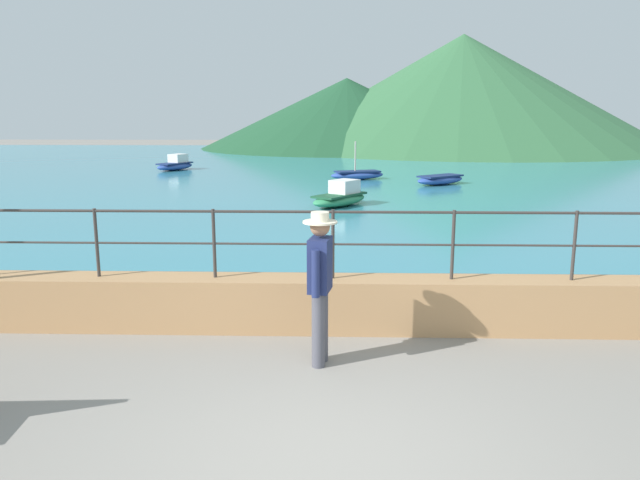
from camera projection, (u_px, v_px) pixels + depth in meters
ground_plane at (329, 466)px, 4.97m from camera, size 120.00×120.00×0.00m
promenade_wall at (333, 304)px, 8.03m from camera, size 20.00×0.56×0.70m
railing at (333, 232)px, 7.83m from camera, size 18.44×0.04×0.90m
lake_water at (337, 170)px, 30.25m from camera, size 64.00×44.32×0.06m
hill_main at (462, 92)px, 48.48m from camera, size 31.33×31.33×8.79m
hill_secondary at (347, 113)px, 48.27m from camera, size 23.09×23.09×5.44m
person_walking at (320, 281)px, 6.80m from camera, size 0.38×0.56×1.75m
boat_1 at (176, 164)px, 29.75m from camera, size 1.83×2.46×0.76m
boat_2 at (357, 175)px, 25.57m from camera, size 2.47×1.62×1.58m
boat_4 at (440, 179)px, 23.80m from camera, size 2.37×2.12×0.36m
boat_5 at (340, 197)px, 18.37m from camera, size 2.08×2.39×0.76m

